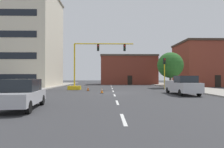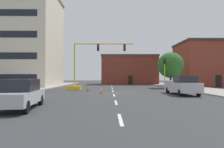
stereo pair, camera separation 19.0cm
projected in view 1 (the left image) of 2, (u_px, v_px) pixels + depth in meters
name	position (u px, v px, depth m)	size (l,w,h in m)	color
ground_plane	(114.00, 93.00, 22.39)	(160.00, 160.00, 0.00)	#38383A
sidewalk_left	(32.00, 88.00, 30.11)	(6.00, 56.00, 0.14)	#9E998E
sidewalk_right	(191.00, 88.00, 30.66)	(6.00, 56.00, 0.14)	#9E998E
lane_stripe_seg_0	(123.00, 119.00, 8.39)	(0.16, 2.40, 0.01)	silver
lane_stripe_seg_1	(117.00, 102.00, 13.89)	(0.16, 2.40, 0.01)	silver
lane_stripe_seg_2	(115.00, 95.00, 19.39)	(0.16, 2.40, 0.01)	silver
lane_stripe_seg_3	(113.00, 91.00, 24.89)	(0.16, 2.40, 0.01)	silver
lane_stripe_seg_4	(112.00, 89.00, 30.39)	(0.16, 2.40, 0.01)	silver
lane_stripe_seg_5	(112.00, 87.00, 35.88)	(0.16, 2.40, 0.01)	silver
lane_stripe_seg_6	(111.00, 85.00, 41.38)	(0.16, 2.40, 0.01)	silver
building_tall_left	(16.00, 40.00, 37.28)	(15.67, 12.88, 18.09)	beige
building_brick_center	(128.00, 70.00, 48.99)	(14.03, 8.08, 7.30)	brown
building_row_right	(205.00, 64.00, 39.47)	(10.95, 9.52, 8.99)	brown
traffic_signal_gantry	(83.00, 74.00, 27.90)	(9.56, 1.20, 6.83)	yellow
traffic_light_pole_right	(164.00, 66.00, 29.52)	(0.32, 0.47, 4.80)	yellow
tree_right_mid	(170.00, 65.00, 32.07)	(4.32, 4.32, 6.02)	brown
pickup_truck_silver	(182.00, 85.00, 20.11)	(2.10, 5.43, 1.99)	#BCBCC1
sedan_silver_near_left	(22.00, 94.00, 11.06)	(2.37, 4.69, 1.74)	#B7B7BC
traffic_cone_roadside_a	(102.00, 91.00, 21.68)	(0.36, 0.36, 0.62)	black
traffic_cone_roadside_b	(88.00, 88.00, 25.48)	(0.36, 0.36, 0.71)	black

